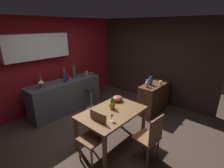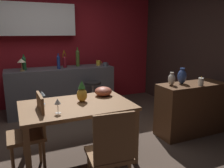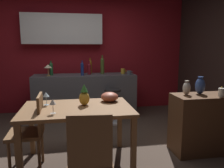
{
  "view_description": "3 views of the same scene",
  "coord_description": "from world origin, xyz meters",
  "px_view_note": "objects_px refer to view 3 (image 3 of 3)",
  "views": [
    {
      "loc": [
        -2.27,
        -2.39,
        2.37
      ],
      "look_at": [
        0.65,
        0.19,
        0.98
      ],
      "focal_mm": 26.45,
      "sensor_mm": 36.0,
      "label": 1
    },
    {
      "loc": [
        -0.76,
        -3.06,
        1.6
      ],
      "look_at": [
        0.6,
        0.0,
        0.84
      ],
      "focal_mm": 36.57,
      "sensor_mm": 36.0,
      "label": 2
    },
    {
      "loc": [
        -0.12,
        -3.14,
        1.47
      ],
      "look_at": [
        0.49,
        0.28,
        0.89
      ],
      "focal_mm": 35.86,
      "sensor_mm": 36.0,
      "label": 3
    }
  ],
  "objects_px": {
    "chair_near_window": "(31,129)",
    "pillar_candle_tall": "(221,92)",
    "bar_stool": "(113,105)",
    "wine_bottle_cobalt": "(82,68)",
    "fruit_bowl": "(110,97)",
    "cup_slate": "(129,72)",
    "sideboard_cabinet": "(211,123)",
    "counter_lamp": "(48,67)",
    "vase_ceramic_ivory": "(187,88)",
    "wine_glass_right": "(53,102)",
    "dining_table": "(77,114)",
    "wine_bottle_ruby": "(89,68)",
    "wine_bottle_olive": "(102,65)",
    "pineapple_centerpiece": "(84,96)",
    "cup_mustard": "(123,71)",
    "vase_ceramic_blue": "(200,86)",
    "chair_by_doorway": "(90,157)",
    "wine_bottle_amber": "(90,66)",
    "wine_bottle_green": "(51,68)",
    "wine_glass_left": "(46,95)"
  },
  "relations": [
    {
      "from": "wine_glass_right",
      "to": "cup_mustard",
      "type": "xyz_separation_m",
      "value": [
        1.3,
        2.2,
        0.09
      ]
    },
    {
      "from": "wine_glass_left",
      "to": "pineapple_centerpiece",
      "type": "xyz_separation_m",
      "value": [
        0.48,
        -0.09,
        -0.02
      ]
    },
    {
      "from": "counter_lamp",
      "to": "wine_bottle_cobalt",
      "type": "bearing_deg",
      "value": -0.11
    },
    {
      "from": "wine_glass_right",
      "to": "wine_bottle_olive",
      "type": "height_order",
      "value": "wine_bottle_olive"
    },
    {
      "from": "bar_stool",
      "to": "cup_slate",
      "type": "relative_size",
      "value": 5.19
    },
    {
      "from": "pillar_candle_tall",
      "to": "bar_stool",
      "type": "bearing_deg",
      "value": 127.22
    },
    {
      "from": "chair_near_window",
      "to": "fruit_bowl",
      "type": "distance_m",
      "value": 1.06
    },
    {
      "from": "chair_near_window",
      "to": "pillar_candle_tall",
      "type": "relative_size",
      "value": 6.53
    },
    {
      "from": "pineapple_centerpiece",
      "to": "vase_ceramic_blue",
      "type": "height_order",
      "value": "vase_ceramic_blue"
    },
    {
      "from": "sideboard_cabinet",
      "to": "bar_stool",
      "type": "height_order",
      "value": "sideboard_cabinet"
    },
    {
      "from": "dining_table",
      "to": "wine_bottle_amber",
      "type": "height_order",
      "value": "wine_bottle_amber"
    },
    {
      "from": "wine_bottle_olive",
      "to": "wine_bottle_ruby",
      "type": "distance_m",
      "value": 0.29
    },
    {
      "from": "pineapple_centerpiece",
      "to": "chair_near_window",
      "type": "bearing_deg",
      "value": -168.72
    },
    {
      "from": "wine_bottle_amber",
      "to": "pillar_candle_tall",
      "type": "bearing_deg",
      "value": -55.83
    },
    {
      "from": "chair_near_window",
      "to": "wine_bottle_green",
      "type": "distance_m",
      "value": 2.08
    },
    {
      "from": "dining_table",
      "to": "chair_by_doorway",
      "type": "distance_m",
      "value": 0.84
    },
    {
      "from": "bar_stool",
      "to": "wine_bottle_olive",
      "type": "xyz_separation_m",
      "value": [
        -0.12,
        0.58,
        0.73
      ]
    },
    {
      "from": "chair_near_window",
      "to": "cup_slate",
      "type": "relative_size",
      "value": 7.12
    },
    {
      "from": "wine_bottle_olive",
      "to": "cup_mustard",
      "type": "distance_m",
      "value": 0.46
    },
    {
      "from": "pineapple_centerpiece",
      "to": "counter_lamp",
      "type": "xyz_separation_m",
      "value": [
        -0.61,
        1.76,
        0.22
      ]
    },
    {
      "from": "dining_table",
      "to": "fruit_bowl",
      "type": "xyz_separation_m",
      "value": [
        0.44,
        0.22,
        0.15
      ]
    },
    {
      "from": "cup_slate",
      "to": "vase_ceramic_ivory",
      "type": "relative_size",
      "value": 0.65
    },
    {
      "from": "dining_table",
      "to": "counter_lamp",
      "type": "xyz_separation_m",
      "value": [
        -0.52,
        1.84,
        0.43
      ]
    },
    {
      "from": "sideboard_cabinet",
      "to": "counter_lamp",
      "type": "height_order",
      "value": "counter_lamp"
    },
    {
      "from": "wine_glass_right",
      "to": "vase_ceramic_ivory",
      "type": "height_order",
      "value": "vase_ceramic_ivory"
    },
    {
      "from": "dining_table",
      "to": "vase_ceramic_ivory",
      "type": "relative_size",
      "value": 6.71
    },
    {
      "from": "wine_bottle_ruby",
      "to": "counter_lamp",
      "type": "height_order",
      "value": "wine_bottle_ruby"
    },
    {
      "from": "wine_bottle_green",
      "to": "counter_lamp",
      "type": "distance_m",
      "value": 0.14
    },
    {
      "from": "wine_glass_right",
      "to": "wine_bottle_amber",
      "type": "distance_m",
      "value": 2.47
    },
    {
      "from": "vase_ceramic_ivory",
      "to": "chair_near_window",
      "type": "bearing_deg",
      "value": -176.37
    },
    {
      "from": "wine_bottle_ruby",
      "to": "pillar_candle_tall",
      "type": "relative_size",
      "value": 2.02
    },
    {
      "from": "pineapple_centerpiece",
      "to": "wine_glass_left",
      "type": "bearing_deg",
      "value": 169.47
    },
    {
      "from": "wine_glass_right",
      "to": "pillar_candle_tall",
      "type": "bearing_deg",
      "value": 3.07
    },
    {
      "from": "vase_ceramic_ivory",
      "to": "wine_bottle_olive",
      "type": "bearing_deg",
      "value": 114.94
    },
    {
      "from": "fruit_bowl",
      "to": "vase_ceramic_ivory",
      "type": "relative_size",
      "value": 1.19
    },
    {
      "from": "wine_bottle_ruby",
      "to": "pillar_candle_tall",
      "type": "distance_m",
      "value": 2.61
    },
    {
      "from": "chair_by_doorway",
      "to": "fruit_bowl",
      "type": "relative_size",
      "value": 3.89
    },
    {
      "from": "chair_near_window",
      "to": "wine_bottle_amber",
      "type": "relative_size",
      "value": 2.77
    },
    {
      "from": "wine_glass_left",
      "to": "wine_bottle_olive",
      "type": "distance_m",
      "value": 2.1
    },
    {
      "from": "wine_glass_left",
      "to": "wine_glass_right",
      "type": "distance_m",
      "value": 0.41
    },
    {
      "from": "chair_by_doorway",
      "to": "wine_bottle_amber",
      "type": "relative_size",
      "value": 2.77
    },
    {
      "from": "cup_slate",
      "to": "wine_bottle_ruby",
      "type": "bearing_deg",
      "value": 171.22
    },
    {
      "from": "bar_stool",
      "to": "cup_mustard",
      "type": "bearing_deg",
      "value": 58.95
    },
    {
      "from": "bar_stool",
      "to": "wine_bottle_cobalt",
      "type": "height_order",
      "value": "wine_bottle_cobalt"
    },
    {
      "from": "wine_glass_left",
      "to": "wine_bottle_ruby",
      "type": "bearing_deg",
      "value": 69.16
    },
    {
      "from": "bar_stool",
      "to": "wine_glass_right",
      "type": "relative_size",
      "value": 4.07
    },
    {
      "from": "wine_bottle_ruby",
      "to": "cup_mustard",
      "type": "distance_m",
      "value": 0.73
    },
    {
      "from": "bar_stool",
      "to": "pillar_candle_tall",
      "type": "distance_m",
      "value": 2.01
    },
    {
      "from": "cup_mustard",
      "to": "counter_lamp",
      "type": "relative_size",
      "value": 0.54
    },
    {
      "from": "wine_bottle_ruby",
      "to": "pineapple_centerpiece",
      "type": "bearing_deg",
      "value": -96.31
    }
  ]
}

